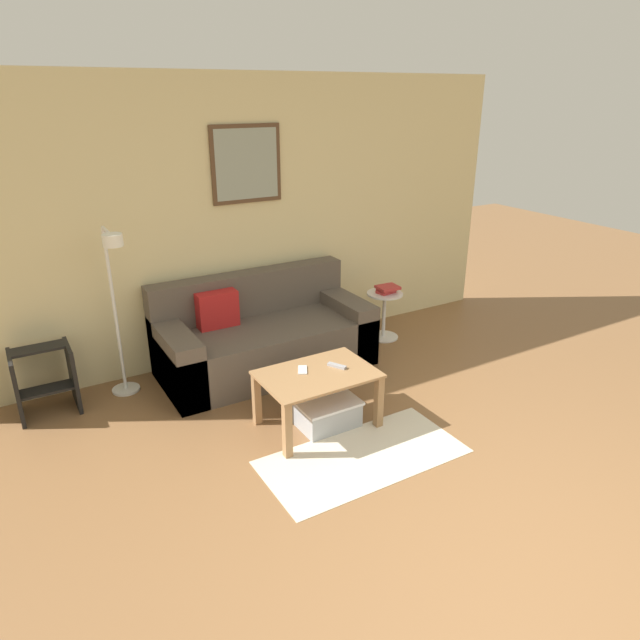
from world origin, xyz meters
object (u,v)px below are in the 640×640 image
Objects in this scene: couch at (263,338)px; floor_lamp at (117,300)px; storage_bin at (324,410)px; side_table at (384,311)px; cell_phone at (303,370)px; coffee_table at (317,383)px; book_stack at (387,289)px; remote_control at (337,366)px; step_stool at (45,379)px.

floor_lamp is (-1.21, 0.04, 0.58)m from couch.
storage_bin is (-0.01, -1.10, -0.19)m from couch.
floor_lamp reaches higher than couch.
side_table is 1.81m from cell_phone.
coffee_table is 1.82m from book_stack.
remote_control is at bearing -139.17° from side_table.
remote_control is 0.28× the size of step_stool.
side_table is (1.43, 1.09, -0.06)m from coffee_table.
storage_bin is at bearing -142.07° from book_stack.
side_table is 3.18m from step_stool.
step_stool is at bearing 118.55° from remote_control.
step_stool is at bearing 177.01° from side_table.
storage_bin is at bearing 156.58° from remote_control.
floor_lamp reaches higher than storage_bin.
floor_lamp reaches higher than side_table.
floor_lamp is 0.85m from step_stool.
side_table is 1.66m from remote_control.
book_stack is 1.66m from remote_control.
book_stack is 1.49× the size of remote_control.
couch reaches higher than storage_bin.
book_stack is (2.59, -0.06, -0.34)m from floor_lamp.
remote_control is (0.18, 0.01, 0.10)m from coffee_table.
book_stack is at bearing 61.68° from cell_phone.
side_table is 2.19× the size of book_stack.
remote_control reaches higher than storage_bin.
step_stool is (-3.20, 0.18, -0.25)m from book_stack.
couch reaches higher than cell_phone.
step_stool is (-1.75, 1.26, -0.07)m from coffee_table.
coffee_table is 1.84× the size of storage_bin.
side_table reaches higher than coffee_table.
book_stack is at bearing -3.16° from step_stool.
book_stack reaches higher than storage_bin.
remote_control is (0.11, -1.09, 0.15)m from couch.
floor_lamp is 6.40× the size of book_stack.
couch is at bearing -1.99° from floor_lamp.
couch is at bearing 86.43° from coffee_table.
side_table is at bearing 37.42° from coffee_table.
book_stack reaches higher than cell_phone.
cell_phone is (-1.52, -0.99, -0.09)m from book_stack.
remote_control is (0.12, 0.01, 0.34)m from storage_bin.
coffee_table is 0.15m from cell_phone.
remote_control is at bearing 4.09° from coffee_table.
floor_lamp is (-1.21, 1.14, 0.77)m from storage_bin.
book_stack is at bearing 36.82° from coffee_table.
coffee_table is 1.80m from side_table.
book_stack is at bearing 37.93° from storage_bin.
side_table is at bearing -0.19° from couch.
remote_control is at bearing 10.33° from cell_phone.
side_table reaches higher than cell_phone.
book_stack is 1.60× the size of cell_phone.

